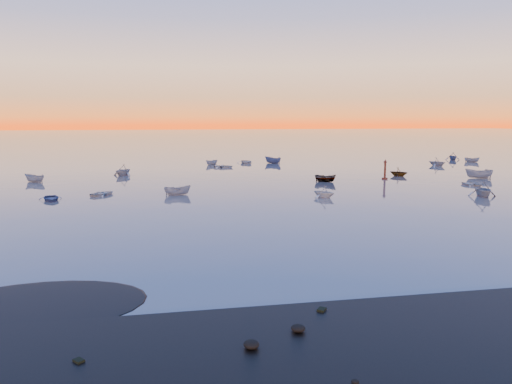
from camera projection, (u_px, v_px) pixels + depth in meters
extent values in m
plane|color=#655C54|center=(215.00, 157.00, 128.36)|extent=(600.00, 600.00, 0.00)
imported|color=#3E4D76|center=(51.00, 200.00, 60.96)|extent=(4.05, 2.50, 0.94)
imported|color=slate|center=(178.00, 195.00, 65.31)|extent=(1.67, 3.57, 1.21)
imported|color=silver|center=(324.00, 197.00, 63.25)|extent=(3.48, 3.10, 1.13)
cylinder|color=#43190E|center=(385.00, 179.00, 82.07)|extent=(0.95, 0.95, 0.32)
cylinder|color=#43190E|center=(385.00, 171.00, 81.87)|extent=(0.34, 0.34, 2.74)
cone|color=#43190E|center=(385.00, 161.00, 81.63)|extent=(0.63, 0.63, 0.53)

